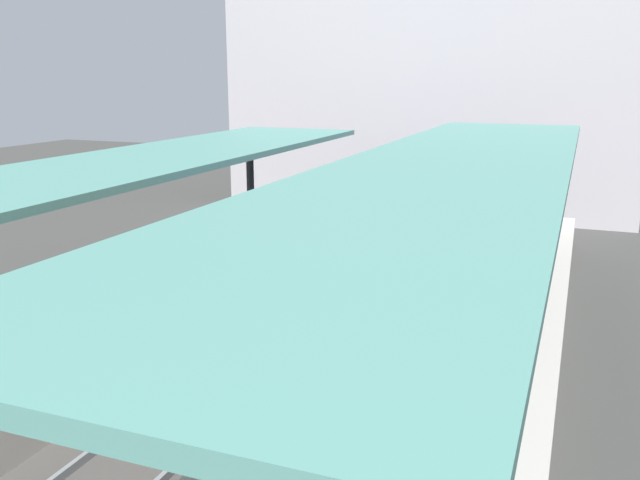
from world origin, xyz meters
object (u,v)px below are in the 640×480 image
(platform_sign, at_px, (511,230))
(passenger_near_bench, at_px, (441,272))
(commuter_train, at_px, (354,226))
(passenger_mid_platform, at_px, (12,332))
(platform_bench, at_px, (464,332))
(litter_bin, at_px, (349,444))

(platform_sign, distance_m, passenger_near_bench, 2.06)
(commuter_train, height_order, passenger_near_bench, commuter_train)
(platform_sign, distance_m, passenger_mid_platform, 10.35)
(platform_bench, relative_size, litter_bin, 1.75)
(litter_bin, bearing_deg, platform_bench, 80.31)
(platform_sign, bearing_deg, passenger_mid_platform, -134.16)
(commuter_train, bearing_deg, passenger_near_bench, -52.21)
(platform_sign, xyz_separation_m, passenger_near_bench, (-1.27, -1.46, -0.72))
(platform_sign, height_order, passenger_near_bench, platform_sign)
(commuter_train, xyz_separation_m, platform_sign, (4.70, -2.96, 0.90))
(commuter_train, distance_m, platform_sign, 5.62)
(platform_sign, height_order, passenger_mid_platform, platform_sign)
(commuter_train, xyz_separation_m, litter_bin, (3.57, -10.86, -0.33))
(passenger_near_bench, xyz_separation_m, passenger_mid_platform, (-5.92, -5.95, -0.02))
(commuter_train, distance_m, platform_bench, 7.86)
(platform_bench, relative_size, passenger_mid_platform, 0.83)
(platform_sign, bearing_deg, commuter_train, 147.77)
(commuter_train, relative_size, platform_sign, 6.22)
(passenger_near_bench, relative_size, passenger_mid_platform, 1.02)
(litter_bin, relative_size, passenger_mid_platform, 0.47)
(commuter_train, bearing_deg, litter_bin, -71.79)
(platform_bench, relative_size, passenger_near_bench, 0.81)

